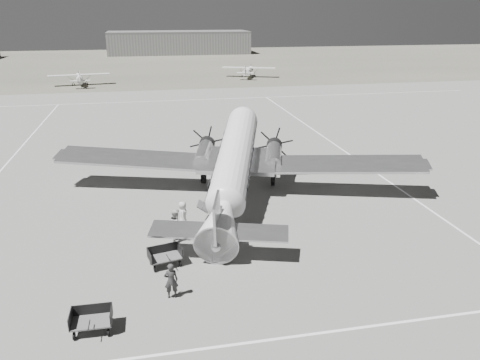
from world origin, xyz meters
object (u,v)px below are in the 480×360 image
light_plane_right (248,72)px  ramp_agent (176,225)px  baggage_cart_near (165,257)px  passenger (183,215)px  hangar_main (179,42)px  light_plane_left (80,79)px  ground_crew (171,281)px  baggage_cart_far (92,321)px  dc3_airliner (234,165)px

light_plane_right → ramp_agent: light_plane_right is taller
baggage_cart_near → passenger: 4.55m
hangar_main → baggage_cart_near: bearing=-94.7°
light_plane_left → ground_crew: 69.13m
baggage_cart_far → ground_crew: 3.82m
light_plane_right → baggage_cart_far: size_ratio=6.11×
hangar_main → baggage_cart_far: size_ratio=24.16×
baggage_cart_near → light_plane_left: bearing=87.1°
baggage_cart_far → ramp_agent: size_ratio=0.89×
baggage_cart_far → light_plane_right: bearing=73.8°
ground_crew → ramp_agent: ramp_agent is taller
dc3_airliner → light_plane_right: (14.50, 61.90, -1.44)m
baggage_cart_near → passenger: size_ratio=1.04×
dc3_airliner → baggage_cart_near: bearing=-106.2°
ground_crew → passenger: (1.14, 7.28, -0.04)m
ground_crew → hangar_main: bearing=-95.2°
light_plane_left → ramp_agent: size_ratio=5.37×
hangar_main → passenger: bearing=-94.3°
passenger → light_plane_left: bearing=16.8°
light_plane_left → light_plane_right: light_plane_right is taller
light_plane_left → baggage_cart_near: size_ratio=6.05×
ramp_agent → hangar_main: bearing=-8.2°
light_plane_left → baggage_cart_far: size_ratio=6.02×
dc3_airliner → ramp_agent: (-4.34, -5.32, -1.57)m
baggage_cart_far → dc3_airliner: bearing=57.6°
dc3_airliner → passenger: (-3.82, -3.61, -1.71)m
passenger → light_plane_right: bearing=-10.8°
hangar_main → baggage_cart_far: bearing=-95.9°
baggage_cart_near → passenger: (1.29, 4.35, 0.34)m
hangar_main → light_plane_right: 58.21m
light_plane_left → passenger: size_ratio=6.30×
light_plane_right → ground_crew: bearing=-84.1°
passenger → baggage_cart_far: bearing=158.6°
hangar_main → passenger: size_ratio=25.27×
ramp_agent → passenger: 1.80m
dc3_airliner → light_plane_right: 63.59m
hangar_main → baggage_cart_far: hangar_main is taller
ramp_agent → light_plane_left: bearing=7.5°
light_plane_right → passenger: size_ratio=6.39×
hangar_main → baggage_cart_far: 132.77m
light_plane_right → passenger: light_plane_right is taller
baggage_cart_near → baggage_cart_far: size_ratio=1.00×
hangar_main → baggage_cart_near: 127.76m
ground_crew → passenger: size_ratio=1.04×
light_plane_left → light_plane_right: size_ratio=0.99×
dc3_airliner → ramp_agent: 7.04m
hangar_main → passenger: 123.32m
light_plane_right → baggage_cart_near: (-19.62, -69.85, -0.61)m
baggage_cart_near → ground_crew: bearing=-100.0°
dc3_airliner → ground_crew: (-4.96, -10.88, -1.68)m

